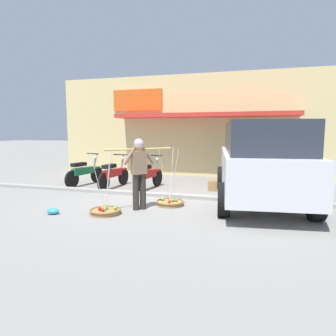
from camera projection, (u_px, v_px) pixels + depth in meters
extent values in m
plane|color=gray|center=(144.00, 202.00, 7.85)|extent=(90.00, 90.00, 0.00)
cube|color=gray|center=(153.00, 194.00, 8.51)|extent=(20.00, 0.24, 0.10)
cylinder|color=#2D2823|center=(136.00, 192.00, 6.96)|extent=(0.15, 0.15, 0.86)
cylinder|color=#2D2823|center=(143.00, 191.00, 7.05)|extent=(0.15, 0.15, 0.86)
cube|color=#84664C|center=(139.00, 163.00, 6.92)|extent=(0.38, 0.38, 0.54)
sphere|color=tan|center=(139.00, 146.00, 6.87)|extent=(0.21, 0.21, 0.21)
sphere|color=#D1A8CC|center=(139.00, 143.00, 6.86)|extent=(0.22, 0.22, 0.22)
cylinder|color=#84664C|center=(129.00, 156.00, 6.79)|extent=(0.30, 0.30, 0.43)
cylinder|color=#84664C|center=(148.00, 155.00, 7.01)|extent=(0.30, 0.30, 0.43)
cylinder|color=tan|center=(139.00, 149.00, 6.88)|extent=(1.22, 1.21, 0.04)
cylinder|color=#9E7542|center=(105.00, 212.00, 6.66)|extent=(0.66, 0.66, 0.09)
torus|color=brown|center=(105.00, 210.00, 6.65)|extent=(0.71, 0.71, 0.05)
sphere|color=red|center=(103.00, 210.00, 6.53)|extent=(0.08, 0.08, 0.08)
sphere|color=#7ABD48|center=(106.00, 208.00, 6.68)|extent=(0.09, 0.09, 0.09)
sphere|color=#75B545|center=(104.00, 210.00, 6.54)|extent=(0.08, 0.08, 0.08)
sphere|color=#B4211C|center=(100.00, 209.00, 6.60)|extent=(0.10, 0.10, 0.10)
sphere|color=#6FAB41|center=(115.00, 208.00, 6.66)|extent=(0.09, 0.09, 0.09)
sphere|color=gold|center=(102.00, 208.00, 6.63)|extent=(0.10, 0.10, 0.10)
cylinder|color=silver|center=(108.00, 180.00, 6.71)|extent=(0.01, 0.32, 1.36)
cylinder|color=silver|center=(98.00, 181.00, 6.53)|extent=(0.28, 0.17, 1.36)
cylinder|color=silver|center=(108.00, 181.00, 6.46)|extent=(0.28, 0.17, 1.36)
cylinder|color=#9E7542|center=(170.00, 203.00, 7.45)|extent=(0.66, 0.66, 0.09)
torus|color=brown|center=(170.00, 202.00, 7.44)|extent=(0.71, 0.71, 0.05)
sphere|color=#78B947|center=(163.00, 199.00, 7.56)|extent=(0.10, 0.10, 0.10)
sphere|color=#68A13D|center=(176.00, 200.00, 7.44)|extent=(0.08, 0.08, 0.08)
sphere|color=red|center=(169.00, 202.00, 7.30)|extent=(0.08, 0.08, 0.08)
sphere|color=#68A13D|center=(173.00, 200.00, 7.43)|extent=(0.09, 0.09, 0.09)
cylinder|color=silver|center=(172.00, 174.00, 7.51)|extent=(0.01, 0.32, 1.36)
cylinder|color=silver|center=(164.00, 175.00, 7.32)|extent=(0.28, 0.17, 1.36)
cylinder|color=silver|center=(174.00, 176.00, 7.25)|extent=(0.28, 0.17, 1.36)
cylinder|color=black|center=(97.00, 174.00, 10.79)|extent=(0.18, 0.58, 0.58)
cylinder|color=black|center=(72.00, 179.00, 9.69)|extent=(0.18, 0.58, 0.58)
cube|color=#19663D|center=(97.00, 167.00, 10.76)|extent=(0.19, 0.30, 0.06)
cube|color=#19663D|center=(83.00, 171.00, 10.12)|extent=(0.36, 0.92, 0.24)
cube|color=black|center=(79.00, 165.00, 9.94)|extent=(0.32, 0.59, 0.12)
cylinder|color=slate|center=(95.00, 164.00, 10.65)|extent=(0.11, 0.30, 0.76)
cylinder|color=black|center=(93.00, 154.00, 10.53)|extent=(0.54, 0.13, 0.04)
sphere|color=silver|center=(96.00, 157.00, 10.69)|extent=(0.11, 0.11, 0.11)
cylinder|color=black|center=(123.00, 176.00, 10.33)|extent=(0.13, 0.58, 0.58)
cylinder|color=black|center=(104.00, 182.00, 9.18)|extent=(0.13, 0.58, 0.58)
cube|color=red|center=(123.00, 169.00, 10.30)|extent=(0.16, 0.29, 0.06)
cube|color=red|center=(112.00, 173.00, 9.64)|extent=(0.28, 0.91, 0.24)
cube|color=black|center=(109.00, 166.00, 9.44)|extent=(0.27, 0.58, 0.12)
cylinder|color=slate|center=(122.00, 166.00, 10.19)|extent=(0.09, 0.30, 0.76)
cylinder|color=black|center=(120.00, 155.00, 10.07)|extent=(0.54, 0.08, 0.04)
sphere|color=silver|center=(123.00, 158.00, 10.23)|extent=(0.11, 0.11, 0.11)
cylinder|color=black|center=(157.00, 178.00, 10.03)|extent=(0.17, 0.59, 0.58)
cylinder|color=black|center=(139.00, 184.00, 8.92)|extent=(0.17, 0.59, 0.58)
cube|color=red|center=(157.00, 170.00, 10.00)|extent=(0.18, 0.30, 0.06)
cube|color=red|center=(147.00, 174.00, 9.36)|extent=(0.34, 0.92, 0.24)
cube|color=black|center=(144.00, 167.00, 9.17)|extent=(0.31, 0.59, 0.12)
cylinder|color=slate|center=(156.00, 167.00, 9.89)|extent=(0.11, 0.30, 0.76)
cylinder|color=black|center=(155.00, 155.00, 9.77)|extent=(0.54, 0.12, 0.04)
sphere|color=silver|center=(157.00, 159.00, 9.93)|extent=(0.11, 0.11, 0.11)
cube|color=silver|center=(260.00, 170.00, 7.66)|extent=(2.44, 4.89, 0.96)
cube|color=#282D38|center=(262.00, 137.00, 7.41)|extent=(2.13, 3.84, 0.76)
cube|color=black|center=(249.00, 166.00, 10.04)|extent=(1.62, 0.29, 0.44)
cylinder|color=black|center=(222.00, 179.00, 9.30)|extent=(0.35, 0.79, 0.76)
cylinder|color=black|center=(284.00, 180.00, 8.99)|extent=(0.35, 0.79, 0.76)
cylinder|color=black|center=(224.00, 199.00, 6.45)|extent=(0.35, 0.79, 0.76)
cylinder|color=black|center=(316.00, 203.00, 6.14)|extent=(0.35, 0.79, 0.76)
cube|color=silver|center=(249.00, 172.00, 10.03)|extent=(0.44, 0.07, 0.12)
cube|color=#DBC684|center=(213.00, 127.00, 14.38)|extent=(13.00, 5.00, 4.20)
cube|color=red|center=(203.00, 115.00, 11.47)|extent=(7.15, 1.00, 0.16)
cube|color=#DB5B1E|center=(137.00, 100.00, 12.62)|extent=(2.20, 0.08, 0.90)
cube|color=black|center=(253.00, 153.00, 11.58)|extent=(1.10, 0.06, 2.00)
ellipsoid|color=#3393D1|center=(53.00, 211.00, 6.65)|extent=(0.28, 0.22, 0.14)
cube|color=olive|center=(216.00, 186.00, 9.28)|extent=(0.44, 0.36, 0.32)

